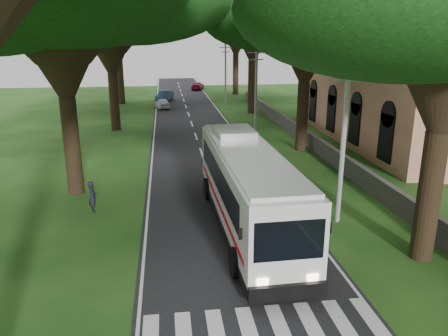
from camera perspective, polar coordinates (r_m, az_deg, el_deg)
The scene contains 17 objects.
ground at distance 15.82m, azimuth 3.53°, elevation -16.70°, with size 140.00×140.00×0.00m, color #163F12.
road at distance 39.00m, azimuth -3.58°, elevation 3.82°, with size 8.00×120.00×0.04m, color black.
property_wall at distance 39.57m, azimuth 9.67°, elevation 4.68°, with size 0.35×50.00×1.20m, color #383533.
church at distance 40.32m, azimuth 23.35°, elevation 9.99°, with size 14.00×24.00×11.60m.
pole_near at distance 21.11m, azimuth 15.35°, elevation 3.75°, with size 1.60×0.24×8.00m.
pole_mid at distance 40.04m, azimuth 4.20°, elevation 10.20°, with size 1.60×0.24×8.00m.
pole_far at distance 59.66m, azimuth 0.20°, elevation 12.39°, with size 1.60×0.24×8.00m.
tree_l_midb at distance 43.25m, azimuth -14.94°, elevation 19.15°, with size 12.52×12.52×13.77m.
tree_l_far at distance 61.31m, azimuth -13.98°, elevation 19.72°, with size 15.36×15.36×15.75m.
tree_r_mida at distance 34.68m, azimuth 10.92°, elevation 19.99°, with size 14.49×14.49×14.02m.
tree_r_midb at distance 52.07m, azimuth 3.84°, elevation 20.79°, with size 12.88×12.88×15.36m.
tree_r_far at distance 69.94m, azimuth 1.59°, elevation 19.94°, with size 14.19×14.19×15.78m.
coach_bus at distance 20.34m, azimuth 3.02°, elevation -2.37°, with size 3.31×13.02×3.82m.
distant_car_a at distance 56.33m, azimuth -8.04°, elevation 8.37°, with size 1.50×3.72×1.27m, color silver.
distant_car_b at distance 62.81m, azimuth -7.76°, elevation 9.32°, with size 1.55×4.44×1.46m, color navy.
distant_car_c at distance 76.47m, azimuth -3.47°, elevation 10.68°, with size 1.79×4.41×1.28m, color maroon.
pedestrian at distance 23.44m, azimuth -16.80°, elevation -3.61°, with size 0.62×0.40×1.69m, color black.
Camera 1 is at (-2.70, -12.93, 8.71)m, focal length 35.00 mm.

